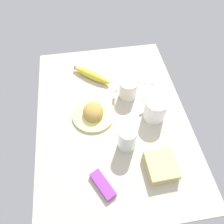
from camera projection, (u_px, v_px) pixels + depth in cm
name	position (u px, v px, depth cm)	size (l,w,h in cm)	color
tabletop	(112.00, 117.00, 96.23)	(90.00, 64.00, 2.00)	#BCB29E
plate_of_food	(93.00, 113.00, 94.17)	(18.21, 18.21, 6.08)	#EAE58C
coffee_mug_black	(128.00, 89.00, 98.52)	(7.79, 10.01, 8.79)	silver
coffee_mug_milky	(155.00, 109.00, 91.24)	(11.68, 9.14, 10.08)	white
sandwich_main	(161.00, 166.00, 79.97)	(12.02, 10.88, 4.40)	#DBB77A
glass_of_milk	(127.00, 139.00, 83.21)	(6.90, 6.90, 10.71)	silver
banana	(92.00, 75.00, 107.30)	(16.13, 18.28, 3.74)	yellow
snack_bar	(103.00, 185.00, 77.19)	(11.17, 3.88, 2.00)	purple
paper_napkin	(140.00, 70.00, 111.76)	(16.88, 16.88, 0.30)	white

